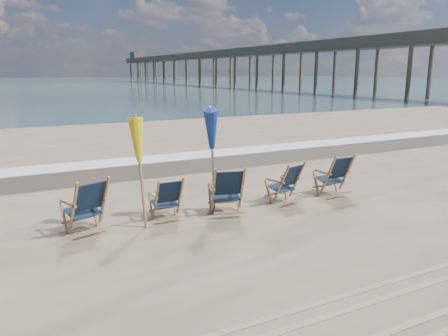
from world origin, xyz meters
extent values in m
plane|color=#36555A|center=(0.00, 128.00, 0.00)|extent=(400.00, 400.00, 0.00)
cube|color=silver|center=(0.00, 8.30, 0.00)|extent=(200.00, 1.40, 0.01)
cube|color=#42362A|center=(0.00, 6.80, 0.00)|extent=(200.00, 2.60, 0.00)
cylinder|color=#9D7846|center=(-2.04, 1.77, 1.07)|extent=(0.06, 0.06, 2.15)
cone|color=yellow|center=(-2.04, 1.77, 1.67)|extent=(0.30, 0.30, 0.85)
cylinder|color=#A5A5AD|center=(-0.42, 1.91, 1.18)|extent=(0.06, 0.06, 2.36)
cone|color=navy|center=(-0.42, 1.91, 1.88)|extent=(0.30, 0.30, 0.85)
camera|label=1|loc=(-4.39, -6.30, 3.02)|focal=35.00mm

